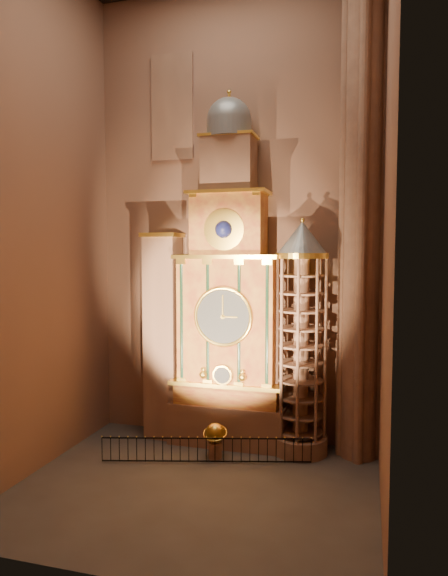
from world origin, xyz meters
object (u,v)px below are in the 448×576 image
(portrait_tower, at_px, (163,335))
(celestial_globe, at_px, (215,437))
(astronomical_clock, at_px, (229,306))
(stair_turret, at_px, (301,340))
(iron_railing, at_px, (206,450))

(portrait_tower, relative_size, celestial_globe, 6.39)
(astronomical_clock, xyz_separation_m, portrait_tower, (-3.40, 0.02, -1.53))
(stair_turret, bearing_deg, portrait_tower, 177.67)
(portrait_tower, xyz_separation_m, iron_railing, (3.10, -2.66, -4.56))
(iron_railing, bearing_deg, portrait_tower, 139.43)
(portrait_tower, relative_size, stair_turret, 0.94)
(stair_turret, distance_m, celestial_globe, 5.87)
(astronomical_clock, relative_size, stair_turret, 1.55)
(celestial_globe, distance_m, iron_railing, 0.80)
(astronomical_clock, bearing_deg, iron_railing, -96.42)
(celestial_globe, bearing_deg, astronomical_clock, 87.07)
(stair_turret, bearing_deg, celestial_globe, -154.86)
(astronomical_clock, relative_size, iron_railing, 1.88)
(portrait_tower, xyz_separation_m, celestial_globe, (3.30, -1.97, -4.19))
(astronomical_clock, distance_m, iron_railing, 6.64)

